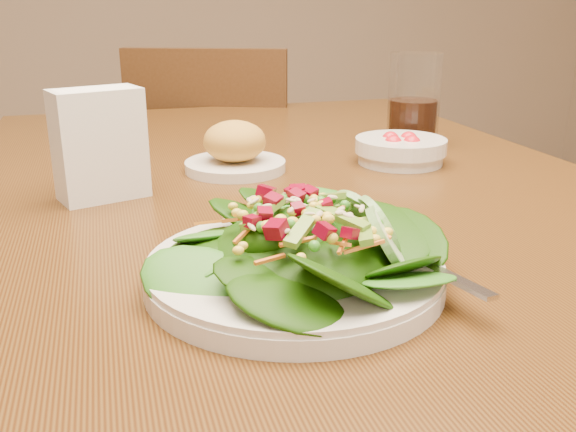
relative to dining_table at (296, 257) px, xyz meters
name	(u,v)px	position (x,y,z in m)	size (l,w,h in m)	color
dining_table	(296,257)	(0.00, 0.00, 0.00)	(0.90, 1.40, 0.75)	#4E3213
chair_far	(219,204)	(0.04, 0.83, -0.18)	(0.53, 0.53, 0.88)	#3B2311
salad_plate	(304,253)	(-0.08, -0.29, 0.13)	(0.27, 0.27, 0.08)	silver
bread_plate	(235,151)	(-0.06, 0.11, 0.13)	(0.15, 0.15, 0.08)	silver
tomato_bowl	(400,150)	(0.19, 0.09, 0.12)	(0.14, 0.14, 0.05)	silver
drinking_glass	(413,106)	(0.27, 0.20, 0.17)	(0.09, 0.09, 0.16)	silver
napkin_holder	(99,141)	(-0.25, 0.03, 0.17)	(0.12, 0.09, 0.14)	white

